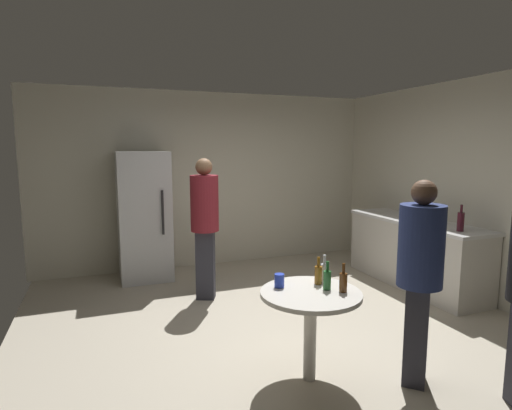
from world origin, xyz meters
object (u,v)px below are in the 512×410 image
Objects in this scene: refrigerator at (144,216)px; person_in_navy_shirt at (420,267)px; beer_bottle_green at (328,279)px; beer_bottle_clear at (324,272)px; foreground_table at (311,304)px; beer_bottle_amber at (318,274)px; beer_bottle_brown at (343,282)px; plastic_cup_blue at (279,281)px; person_in_maroon_shirt at (205,218)px; wine_bottle_on_counter at (461,221)px; kettle at (433,219)px.

refrigerator is 1.11× the size of person_in_navy_shirt.
beer_bottle_clear is (0.08, 0.18, 0.00)m from beer_bottle_green.
beer_bottle_amber is (0.14, 0.14, 0.19)m from foreground_table.
beer_bottle_clear is (-0.01, 0.28, 0.00)m from beer_bottle_brown.
beer_bottle_green is 0.20m from beer_bottle_clear.
foreground_table is 0.89m from person_in_navy_shirt.
refrigerator is 3.46m from beer_bottle_brown.
beer_bottle_amber is at bearing 91.57° from beer_bottle_green.
plastic_cup_blue is at bearing 151.18° from beer_bottle_green.
beer_bottle_clear is at bearing 0.79° from person_in_navy_shirt.
beer_bottle_green is at bearing 16.25° from person_in_navy_shirt.
plastic_cup_blue is 1.91m from person_in_maroon_shirt.
foreground_table is 7.27× the size of plastic_cup_blue.
beer_bottle_green is 0.14× the size of person_in_navy_shirt.
wine_bottle_on_counter is 2.50m from foreground_table.
refrigerator is at bearing 109.84° from beer_bottle_brown.
wine_bottle_on_counter is 2.30m from beer_bottle_amber.
kettle reaches higher than foreground_table.
foreground_table is 3.48× the size of beer_bottle_brown.
person_in_navy_shirt reaches higher than beer_bottle_clear.
beer_bottle_amber is 2.00m from person_in_maroon_shirt.
refrigerator is at bearing 109.02° from beer_bottle_green.
refrigerator is 7.83× the size of beer_bottle_amber.
beer_bottle_clear is 0.41m from plastic_cup_blue.
kettle is 2.77m from plastic_cup_blue.
person_in_navy_shirt is (0.61, -0.34, 0.13)m from beer_bottle_green.
kettle is 1.06× the size of beer_bottle_green.
foreground_table is at bearing 32.50° from person_in_maroon_shirt.
wine_bottle_on_counter is 0.19× the size of person_in_navy_shirt.
beer_bottle_green and beer_bottle_clear have the same top height.
refrigerator is 1.04× the size of person_in_maroon_shirt.
plastic_cup_blue is (-0.41, 0.00, -0.03)m from beer_bottle_clear.
foreground_table is at bearing 178.95° from beer_bottle_green.
beer_bottle_brown is 0.14× the size of person_in_navy_shirt.
beer_bottle_brown is 0.51m from plastic_cup_blue.
wine_bottle_on_counter reaches higher than beer_bottle_clear.
person_in_maroon_shirt is (0.60, -1.08, 0.11)m from refrigerator.
wine_bottle_on_counter is 0.18× the size of person_in_maroon_shirt.
person_in_maroon_shirt is at bearing -60.80° from refrigerator.
wine_bottle_on_counter is 1.35× the size of beer_bottle_amber.
beer_bottle_clear is (0.22, 0.18, 0.19)m from foreground_table.
kettle is 2.52m from beer_bottle_brown.
foreground_table is at bearing -135.84° from beer_bottle_amber.
wine_bottle_on_counter is 2.34m from beer_bottle_green.
beer_bottle_green is (-2.23, -1.22, -0.15)m from kettle.
beer_bottle_amber is 0.25m from beer_bottle_brown.
refrigerator is 3.19m from beer_bottle_clear.
kettle is 2.49m from beer_bottle_amber.
wine_bottle_on_counter is 2.98m from person_in_maroon_shirt.
beer_bottle_amber is at bearing 7.16° from person_in_navy_shirt.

